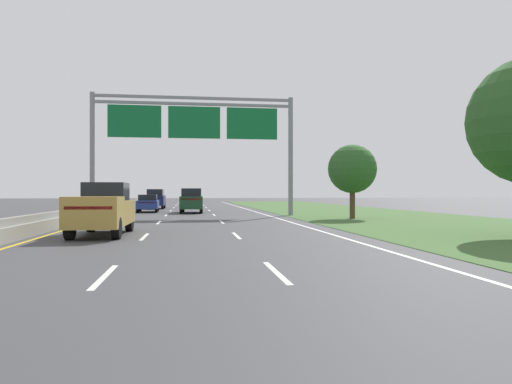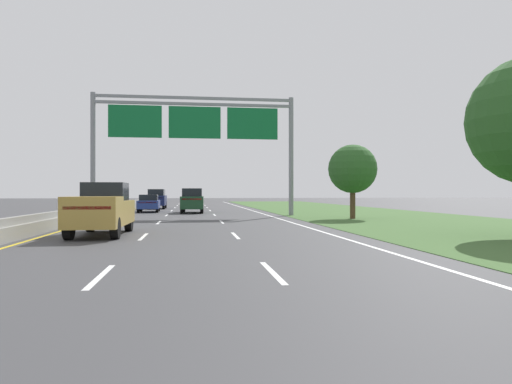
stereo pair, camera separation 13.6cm
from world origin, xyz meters
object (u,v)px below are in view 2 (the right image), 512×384
Objects in this scene: overhead_sign_gantry at (195,129)px; car_darkgreen_centre_lane_suv at (192,200)px; pickup_truck_gold at (102,209)px; car_navy_left_lane_suv at (157,199)px; car_blue_left_lane_sedan at (149,203)px; roadside_tree_mid at (353,169)px.

overhead_sign_gantry is 7.89m from car_darkgreen_centre_lane_suv.
overhead_sign_gantry is 16.62m from pickup_truck_gold.
car_navy_left_lane_suv is at bearing 103.48° from overhead_sign_gantry.
car_navy_left_lane_suv is at bearing 0.54° from pickup_truck_gold.
car_blue_left_lane_sedan is at bearing 179.57° from car_navy_left_lane_suv.
pickup_truck_gold is 17.69m from roadside_tree_mid.
car_blue_left_lane_sedan is (-0.12, 23.20, -0.26)m from pickup_truck_gold.
overhead_sign_gantry is 3.20× the size of car_navy_left_lane_suv.
car_blue_left_lane_sedan is at bearing 0.78° from pickup_truck_gold.
car_navy_left_lane_suv is (-0.03, 31.78, 0.02)m from pickup_truck_gold.
pickup_truck_gold is 1.14× the size of car_darkgreen_centre_lane_suv.
overhead_sign_gantry reaches higher than roadside_tree_mid.
overhead_sign_gantry is 3.39× the size of car_blue_left_lane_sedan.
overhead_sign_gantry is 3.03× the size of roadside_tree_mid.
pickup_truck_gold is 21.32m from car_darkgreen_centre_lane_suv.
car_darkgreen_centre_lane_suv is 15.38m from roadside_tree_mid.
car_navy_left_lane_suv is at bearing 123.56° from roadside_tree_mid.
car_blue_left_lane_sedan is at bearing 116.95° from overhead_sign_gantry.
overhead_sign_gantry reaches higher than car_blue_left_lane_sedan.
car_navy_left_lane_suv is 8.59m from car_blue_left_lane_sedan.
car_darkgreen_centre_lane_suv is 0.96× the size of roadside_tree_mid.
roadside_tree_mid reaches higher than car_blue_left_lane_sedan.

